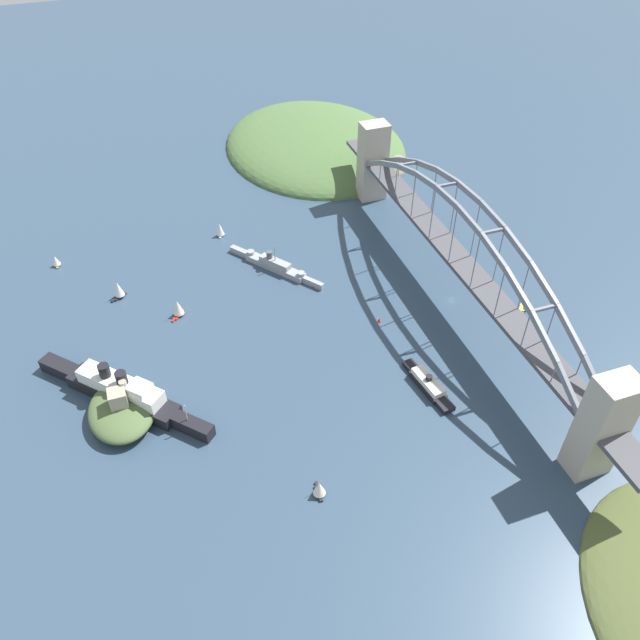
% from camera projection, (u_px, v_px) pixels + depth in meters
% --- Properties ---
extents(ground_plane, '(1400.00, 1400.00, 0.00)m').
position_uv_depth(ground_plane, '(452.00, 299.00, 360.27)').
color(ground_plane, '#2D4256').
extents(harbor_arch_bridge, '(302.31, 18.08, 64.53)m').
position_uv_depth(harbor_arch_bridge, '(459.00, 258.00, 340.75)').
color(harbor_arch_bridge, '#ADA38E').
rests_on(harbor_arch_bridge, ground).
extents(headland_east_shore, '(168.74, 139.67, 30.86)m').
position_uv_depth(headland_east_shore, '(318.00, 148.00, 500.60)').
color(headland_east_shore, '#476638').
rests_on(headland_east_shore, ground).
extents(ocean_liner, '(78.77, 75.23, 20.51)m').
position_uv_depth(ocean_liner, '(122.00, 392.00, 299.58)').
color(ocean_liner, black).
rests_on(ocean_liner, ground).
extents(naval_cruiser, '(57.86, 43.72, 17.07)m').
position_uv_depth(naval_cruiser, '(275.00, 265.00, 379.71)').
color(naval_cruiser, gray).
rests_on(naval_cruiser, ground).
extents(harbor_ferry_steamer, '(37.54, 11.32, 8.20)m').
position_uv_depth(harbor_ferry_steamer, '(428.00, 384.00, 308.11)').
color(harbor_ferry_steamer, black).
rests_on(harbor_ferry_steamer, ground).
extents(fort_island_mid_harbor, '(40.62, 30.79, 18.84)m').
position_uv_depth(fort_island_mid_harbor, '(122.00, 410.00, 292.42)').
color(fort_island_mid_harbor, '#4C6038').
rests_on(fort_island_mid_harbor, ground).
extents(seaplane_taxiing_near_bridge, '(9.48, 9.38, 4.95)m').
position_uv_depth(seaplane_taxiing_near_bridge, '(519.00, 311.00, 349.74)').
color(seaplane_taxiing_near_bridge, '#B7B7B2').
rests_on(seaplane_taxiing_near_bridge, ground).
extents(small_boat_0, '(9.53, 9.43, 11.65)m').
position_uv_depth(small_boat_0, '(178.00, 308.00, 346.65)').
color(small_boat_0, '#B2231E').
rests_on(small_boat_0, ground).
extents(small_boat_1, '(9.91, 5.90, 9.80)m').
position_uv_depth(small_boat_1, '(319.00, 488.00, 261.85)').
color(small_boat_1, black).
rests_on(small_boat_1, ground).
extents(small_boat_2, '(8.40, 4.67, 8.08)m').
position_uv_depth(small_boat_2, '(56.00, 261.00, 381.63)').
color(small_boat_2, gold).
rests_on(small_boat_2, ground).
extents(small_boat_3, '(7.99, 9.68, 11.91)m').
position_uv_depth(small_boat_3, '(118.00, 290.00, 358.26)').
color(small_boat_3, black).
rests_on(small_boat_3, ground).
extents(small_boat_4, '(9.29, 6.39, 10.78)m').
position_uv_depth(small_boat_4, '(220.00, 229.00, 404.95)').
color(small_boat_4, silver).
rests_on(small_boat_4, ground).
extents(channel_marker_buoy, '(2.20, 2.20, 2.75)m').
position_uv_depth(channel_marker_buoy, '(379.00, 320.00, 345.38)').
color(channel_marker_buoy, red).
rests_on(channel_marker_buoy, ground).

